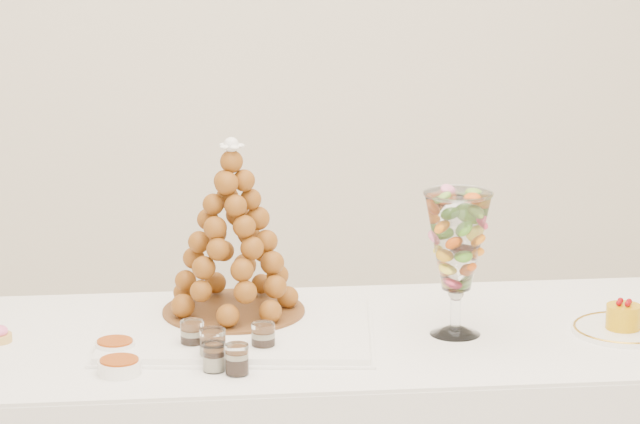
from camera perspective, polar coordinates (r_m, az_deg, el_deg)
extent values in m
cube|color=white|center=(1.19, 11.22, -4.88)|extent=(4.50, 0.04, 2.80)
cube|color=white|center=(3.42, 2.13, -4.62)|extent=(1.80, 0.73, 0.01)
cube|color=white|center=(3.41, -3.14, -4.45)|extent=(0.64, 0.51, 0.02)
cylinder|color=white|center=(3.42, 5.11, -4.44)|extent=(0.11, 0.11, 0.02)
cylinder|color=white|center=(3.40, 5.13, -3.67)|extent=(0.02, 0.02, 0.08)
sphere|color=white|center=(3.39, 5.14, -3.03)|extent=(0.04, 0.04, 0.04)
cylinder|color=white|center=(3.49, 11.38, -4.37)|extent=(0.24, 0.24, 0.01)
cylinder|color=white|center=(3.30, -4.83, -4.68)|extent=(0.07, 0.07, 0.07)
cylinder|color=white|center=(3.22, -4.06, -5.07)|extent=(0.06, 0.06, 0.07)
cylinder|color=white|center=(3.27, -2.15, -4.78)|extent=(0.06, 0.06, 0.07)
cylinder|color=white|center=(3.18, -4.02, -5.46)|extent=(0.06, 0.06, 0.06)
cylinder|color=white|center=(3.16, -3.14, -5.56)|extent=(0.05, 0.05, 0.07)
cylinder|color=white|center=(3.31, -7.72, -5.09)|extent=(0.09, 0.09, 0.03)
cylinder|color=white|center=(3.19, -7.56, -5.81)|extent=(0.09, 0.09, 0.03)
cylinder|color=brown|center=(3.50, -3.27, -3.74)|extent=(0.33, 0.33, 0.01)
cone|color=brown|center=(3.44, -3.31, -0.56)|extent=(0.32, 0.32, 0.39)
sphere|color=white|center=(3.40, -3.36, 2.47)|extent=(0.04, 0.04, 0.04)
cylinder|color=#D59B09|center=(3.47, 11.35, -3.89)|extent=(0.08, 0.08, 0.05)
sphere|color=#8E050A|center=(3.47, 11.56, -3.32)|extent=(0.01, 0.01, 0.01)
sphere|color=#8E050A|center=(3.47, 11.25, -3.29)|extent=(0.01, 0.01, 0.01)
sphere|color=#8E050A|center=(3.45, 11.19, -3.38)|extent=(0.01, 0.01, 0.01)
sphere|color=#8E050A|center=(3.45, 11.50, -3.41)|extent=(0.01, 0.01, 0.01)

